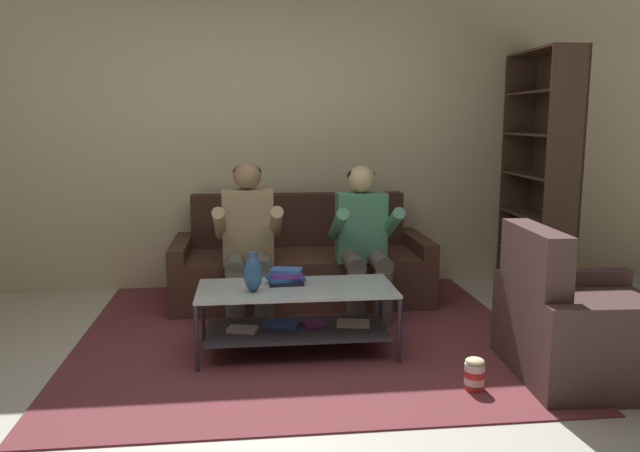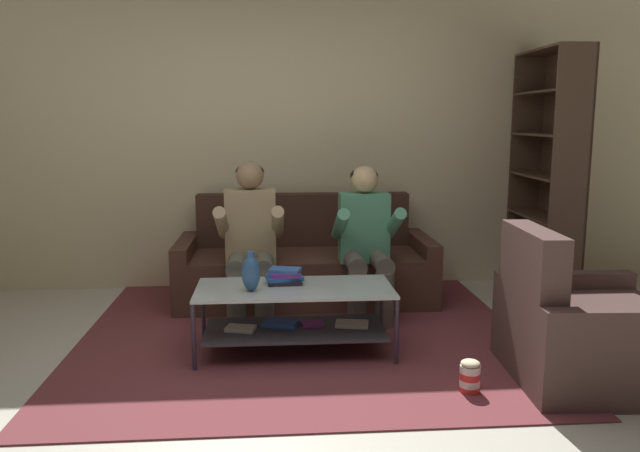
{
  "view_description": "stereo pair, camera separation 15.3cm",
  "coord_description": "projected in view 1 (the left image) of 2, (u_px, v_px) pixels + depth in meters",
  "views": [
    {
      "loc": [
        -0.12,
        -3.18,
        1.5
      ],
      "look_at": [
        0.35,
        0.99,
        0.79
      ],
      "focal_mm": 35.0,
      "sensor_mm": 36.0,
      "label": 1
    },
    {
      "loc": [
        0.03,
        -3.2,
        1.5
      ],
      "look_at": [
        0.35,
        0.99,
        0.79
      ],
      "focal_mm": 35.0,
      "sensor_mm": 36.0,
      "label": 2
    }
  ],
  "objects": [
    {
      "name": "armchair",
      "position": [
        583.0,
        329.0,
        3.66
      ],
      "size": [
        0.92,
        0.95,
        0.9
      ],
      "color": "#4D3531",
      "rests_on": "ground"
    },
    {
      "name": "person_seated_right",
      "position": [
        363.0,
        236.0,
        4.74
      ],
      "size": [
        0.5,
        0.58,
        1.16
      ],
      "color": "#565047",
      "rests_on": "ground"
    },
    {
      "name": "bookshelf",
      "position": [
        541.0,
        192.0,
        5.36
      ],
      "size": [
        0.34,
        0.96,
        2.07
      ],
      "color": "#493325",
      "rests_on": "ground"
    },
    {
      "name": "popcorn_tub",
      "position": [
        475.0,
        374.0,
        3.49
      ],
      "size": [
        0.11,
        0.11,
        0.19
      ],
      "color": "red",
      "rests_on": "ground"
    },
    {
      "name": "vase",
      "position": [
        253.0,
        273.0,
        3.89
      ],
      "size": [
        0.12,
        0.12,
        0.25
      ],
      "color": "#2B5282",
      "rests_on": "coffee_table"
    },
    {
      "name": "book_stack",
      "position": [
        286.0,
        277.0,
        4.09
      ],
      "size": [
        0.26,
        0.2,
        0.1
      ],
      "color": "#251F2B",
      "rests_on": "coffee_table"
    },
    {
      "name": "coffee_table",
      "position": [
        296.0,
        310.0,
        4.04
      ],
      "size": [
        1.26,
        0.57,
        0.44
      ],
      "color": "#B4C3BE",
      "rests_on": "ground"
    },
    {
      "name": "ground",
      "position": [
        276.0,
        400.0,
        3.38
      ],
      "size": [
        16.8,
        16.8,
        0.0
      ],
      "primitive_type": "plane",
      "color": "beige"
    },
    {
      "name": "back_partition",
      "position": [
        262.0,
        126.0,
        5.55
      ],
      "size": [
        8.4,
        0.12,
        2.9
      ],
      "primitive_type": "cube",
      "color": "beige",
      "rests_on": "ground"
    },
    {
      "name": "couch",
      "position": [
        301.0,
        266.0,
        5.25
      ],
      "size": [
        2.1,
        0.85,
        0.87
      ],
      "color": "#462B21",
      "rests_on": "ground"
    },
    {
      "name": "person_seated_left",
      "position": [
        248.0,
        236.0,
        4.64
      ],
      "size": [
        0.5,
        0.58,
        1.2
      ],
      "color": "#5B5B4F",
      "rests_on": "ground"
    },
    {
      "name": "area_rug",
      "position": [
        301.0,
        327.0,
        4.56
      ],
      "size": [
        3.07,
        3.17,
        0.01
      ],
      "color": "brown",
      "rests_on": "ground"
    }
  ]
}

